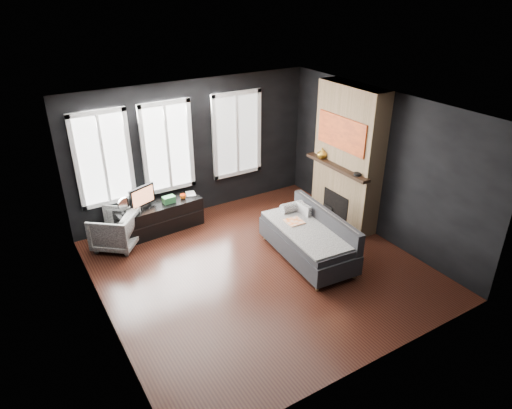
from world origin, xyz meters
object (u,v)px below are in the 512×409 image
armchair (115,228)px  monitor (142,196)px  sofa (308,236)px  mantel_vase (322,153)px  media_console (160,217)px  mug (183,196)px  book (186,189)px

armchair → monitor: (0.60, 0.14, 0.43)m
sofa → mantel_vase: mantel_vase is taller
media_console → mug: size_ratio=13.85×
armchair → monitor: 0.75m
media_console → book: 0.74m
sofa → media_console: sofa is taller
armchair → media_console: (0.89, 0.15, -0.09)m
media_console → book: size_ratio=6.82×
media_console → book: bearing=6.0°
armchair → book: size_ratio=3.13×
armchair → mug: 1.41m
media_console → monitor: monitor is taller
monitor → sofa: bearing=-68.1°
monitor → book: bearing=-14.3°
mantel_vase → sofa: bearing=-135.2°
mug → book: bearing=47.3°
mug → mantel_vase: 2.81m
mug → book: 0.19m
book → mantel_vase: bearing=-25.9°
sofa → mug: sofa is taller
book → mantel_vase: 2.74m
armchair → media_console: armchair is taller
sofa → mug: bearing=125.8°
armchair → mug: bearing=134.8°
mug → mantel_vase: (2.51, -1.03, 0.71)m
monitor → book: (0.91, 0.12, -0.13)m
sofa → monitor: (-2.13, 2.20, 0.39)m
mug → media_console: bearing=177.6°
sofa → book: (-1.22, 2.32, 0.26)m
monitor → mantel_vase: (3.30, -1.04, 0.53)m
sofa → monitor: bearing=138.3°
monitor → mantel_vase: size_ratio=2.67×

